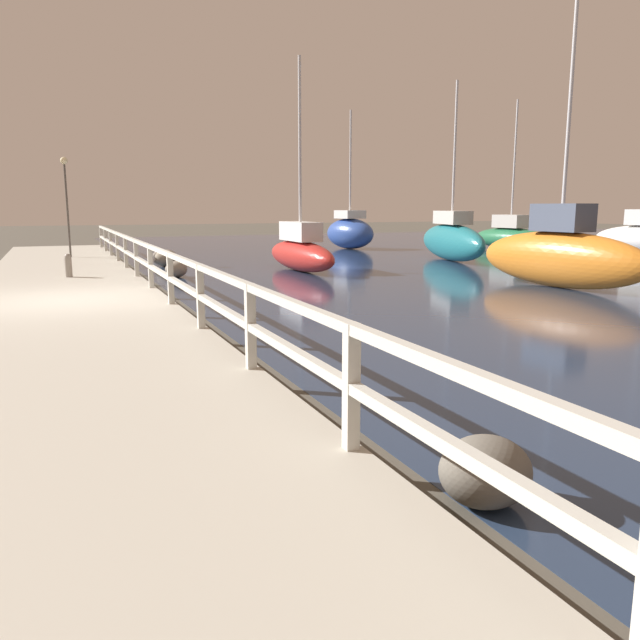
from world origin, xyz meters
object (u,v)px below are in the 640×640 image
at_px(mooring_bollard, 68,265).
at_px(sailboat_green, 511,236).
at_px(sailboat_blue, 350,232).
at_px(sailboat_orange, 560,255).
at_px(dock_lamp, 66,187).
at_px(sailboat_red, 300,251).
at_px(sailboat_teal, 451,240).

bearing_deg(mooring_bollard, sailboat_green, 19.12).
bearing_deg(sailboat_blue, sailboat_orange, -105.21).
distance_m(sailboat_blue, sailboat_green, 7.51).
distance_m(dock_lamp, sailboat_blue, 13.00).
bearing_deg(sailboat_orange, dock_lamp, 128.44).
relative_size(sailboat_red, sailboat_blue, 1.00).
relative_size(dock_lamp, sailboat_green, 0.51).
distance_m(sailboat_red, sailboat_orange, 7.65).
distance_m(mooring_bollard, sailboat_orange, 12.21).
height_order(sailboat_red, sailboat_green, sailboat_green).
relative_size(dock_lamp, sailboat_blue, 0.54).
xyz_separation_m(sailboat_red, sailboat_orange, (4.42, -6.25, 0.19)).
height_order(mooring_bollard, sailboat_blue, sailboat_blue).
bearing_deg(sailboat_teal, dock_lamp, 177.98).
xyz_separation_m(dock_lamp, sailboat_green, (19.16, 0.00, -2.01)).
distance_m(sailboat_red, sailboat_teal, 6.68).
distance_m(sailboat_red, sailboat_green, 13.75).
bearing_deg(mooring_bollard, sailboat_orange, -23.97).
bearing_deg(sailboat_red, sailboat_teal, 11.91).
bearing_deg(sailboat_teal, mooring_bollard, -153.43).
height_order(sailboat_red, sailboat_blue, sailboat_red).
xyz_separation_m(dock_lamp, sailboat_red, (6.52, -5.43, -2.03)).
xyz_separation_m(mooring_bollard, sailboat_blue, (12.64, 10.04, 0.26)).
bearing_deg(dock_lamp, sailboat_teal, -17.22).
xyz_separation_m(mooring_bollard, sailboat_green, (19.37, 6.72, 0.10)).
distance_m(mooring_bollard, dock_lamp, 7.04).
bearing_deg(sailboat_orange, sailboat_green, 50.16).
bearing_deg(sailboat_teal, sailboat_green, 48.74).
relative_size(dock_lamp, sailboat_red, 0.54).
height_order(dock_lamp, sailboat_green, sailboat_green).
distance_m(mooring_bollard, sailboat_blue, 16.15).
relative_size(mooring_bollard, sailboat_orange, 0.08).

